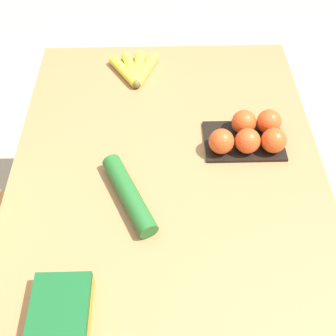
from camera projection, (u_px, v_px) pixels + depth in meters
The scene contains 6 objects.
ground_plane at pixel (168, 277), 1.75m from camera, with size 12.00×12.00×0.00m, color #B7A88E.
dining_table at pixel (168, 194), 1.23m from camera, with size 1.26×0.93×0.76m.
banana_bunch at pixel (135, 70), 1.42m from camera, with size 0.18×0.18×0.04m.
tomato_pack at pixel (250, 134), 1.19m from camera, with size 0.17×0.24×0.09m.
carrot_bag at pixel (60, 315), 0.87m from camera, with size 0.18×0.13×0.06m.
cucumber_near at pixel (129, 194), 1.08m from camera, with size 0.26×0.16×0.05m.
Camera 1 is at (-0.69, 0.02, 1.68)m, focal length 42.00 mm.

